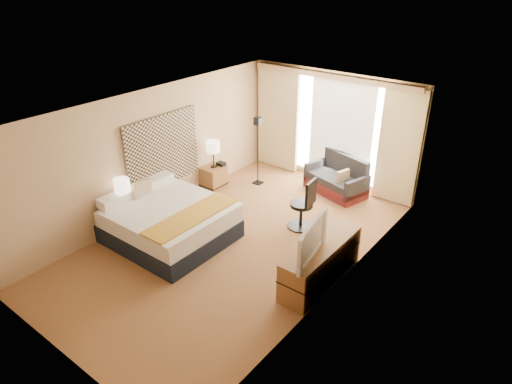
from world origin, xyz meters
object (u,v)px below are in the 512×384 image
Objects in this scene: media_dresser at (321,263)px; bed at (169,222)px; desk_chair at (304,207)px; nightstand_right at (214,178)px; loveseat at (337,181)px; television at (306,239)px; floor_lamp at (258,138)px; nightstand_left at (125,221)px; lamp_left at (122,186)px; lamp_right at (213,147)px.

bed is (-2.89, -0.65, 0.02)m from media_dresser.
bed is at bearing -139.67° from desk_chair.
bed is at bearing -167.33° from media_dresser.
loveseat is (2.34, 1.59, 0.01)m from nightstand_right.
media_dresser is at bearing -21.40° from nightstand_right.
television reaches higher than media_dresser.
nightstand_left is at bearing -100.70° from floor_lamp.
nightstand_right is at bearing -126.69° from floor_lamp.
bed is 3.36× the size of lamp_left.
television is (1.31, -3.48, 0.73)m from loveseat.
television is at bearing 4.24° from bed.
lamp_left is 2.46m from lamp_right.
desk_chair is at bearing 41.62° from nightstand_left.
loveseat is 1.82m from desk_chair.
nightstand_right is 2.60m from desk_chair.
lamp_left is at bearing -90.30° from lamp_right.
nightstand_right is at bearing 165.59° from lamp_right.
floor_lamp is 4.08m from television.
nightstand_right is at bearing 90.51° from lamp_left.
television is (1.07, -1.68, 0.54)m from desk_chair.
loveseat is 0.94× the size of floor_lamp.
media_dresser is 4.00m from lamp_right.
loveseat is (2.34, 4.09, 0.01)m from nightstand_left.
lamp_left reaches higher than desk_chair.
bed is 1.28× the size of floor_lamp.
nightstand_right is 0.52× the size of desk_chair.
media_dresser is at bearing 12.67° from bed.
nightstand_left is 4.71m from loveseat.
floor_lamp reaches higher than media_dresser.
television is (3.65, -1.89, 0.73)m from nightstand_right.
media_dresser is 1.68m from desk_chair.
desk_chair reaches higher than nightstand_right.
lamp_right is (-2.55, 0.20, 0.57)m from desk_chair.
lamp_right reaches higher than media_dresser.
bed is 3.99m from loveseat.
nightstand_left is 0.27× the size of bed.
desk_chair is at bearing 132.04° from media_dresser.
television is at bearing -42.24° from floor_lamp.
loveseat is 2.05m from floor_lamp.
lamp_right is (-0.60, -0.86, -0.11)m from floor_lamp.
loveseat is 4.73m from lamp_left.
loveseat is at bearing 60.28° from lamp_left.
bed is (0.81, -2.10, 0.09)m from nightstand_right.
media_dresser is 0.87× the size of bed.
nightstand_right is at bearing 52.27° from television.
nightstand_left is 3.52m from floor_lamp.
media_dresser is at bearing -21.46° from lamp_right.
media_dresser is at bearing -16.85° from television.
television is (3.62, -1.88, -0.03)m from lamp_right.
lamp_right is at bearing -14.41° from nightstand_right.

